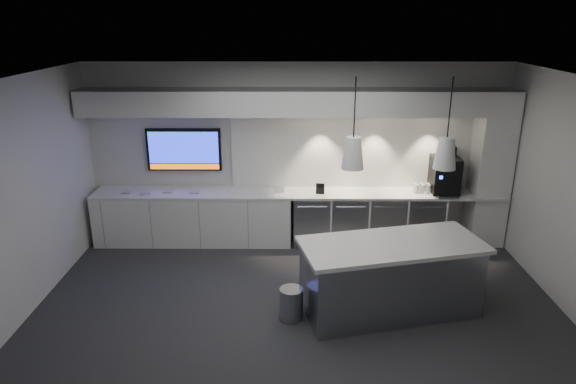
{
  "coord_description": "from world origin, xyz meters",
  "views": [
    {
      "loc": [
        -0.1,
        -5.94,
        3.69
      ],
      "look_at": [
        -0.14,
        1.1,
        1.27
      ],
      "focal_mm": 32.0,
      "sensor_mm": 36.0,
      "label": 1
    }
  ],
  "objects_px": {
    "coffee_machine": "(445,173)",
    "bin": "(291,304)",
    "island": "(390,277)",
    "wall_tv": "(184,150)"
  },
  "relations": [
    {
      "from": "bin",
      "to": "coffee_machine",
      "type": "distance_m",
      "value": 3.65
    },
    {
      "from": "island",
      "to": "bin",
      "type": "bearing_deg",
      "value": 175.28
    },
    {
      "from": "bin",
      "to": "coffee_machine",
      "type": "height_order",
      "value": "coffee_machine"
    },
    {
      "from": "coffee_machine",
      "to": "bin",
      "type": "bearing_deg",
      "value": -135.22
    },
    {
      "from": "wall_tv",
      "to": "coffee_machine",
      "type": "xyz_separation_m",
      "value": [
        4.35,
        -0.25,
        -0.33
      ]
    },
    {
      "from": "wall_tv",
      "to": "bin",
      "type": "distance_m",
      "value": 3.49
    },
    {
      "from": "island",
      "to": "coffee_machine",
      "type": "relative_size",
      "value": 3.11
    },
    {
      "from": "wall_tv",
      "to": "bin",
      "type": "xyz_separation_m",
      "value": [
        1.81,
        -2.66,
        -1.35
      ]
    },
    {
      "from": "wall_tv",
      "to": "coffee_machine",
      "type": "height_order",
      "value": "wall_tv"
    },
    {
      "from": "island",
      "to": "bin",
      "type": "height_order",
      "value": "island"
    }
  ]
}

